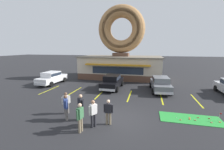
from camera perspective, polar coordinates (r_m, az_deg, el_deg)
name	(u,v)px	position (r m, az deg, el deg)	size (l,w,h in m)	color
ground_plane	(118,118)	(10.44, 2.21, -16.18)	(160.00, 160.00, 0.00)	#232326
donut_shop_building	(121,54)	(23.48, 3.42, 8.09)	(12.30, 6.75, 10.96)	brown
putting_mat	(190,119)	(11.55, 27.68, -14.61)	(3.88, 1.56, 0.03)	green
mini_donut_near_left	(209,118)	(12.16, 33.07, -13.70)	(0.13, 0.13, 0.04)	brown
mini_donut_near_right	(195,120)	(11.46, 29.15, -14.77)	(0.13, 0.13, 0.04)	#A5724C
mini_donut_mid_left	(181,120)	(11.08, 24.65, -15.23)	(0.13, 0.13, 0.04)	#A5724C
mini_donut_mid_centre	(220,122)	(12.00, 35.88, -14.31)	(0.13, 0.13, 0.04)	#D17F47
mini_donut_mid_right	(198,118)	(11.92, 30.00, -13.88)	(0.13, 0.13, 0.04)	brown
mini_donut_far_left	(212,122)	(11.65, 33.71, -14.81)	(0.13, 0.13, 0.04)	#A5724C
mini_donut_far_centre	(190,119)	(11.42, 27.48, -14.69)	(0.13, 0.13, 0.04)	#D17F47
mini_donut_far_right	(190,118)	(11.62, 27.45, -14.27)	(0.13, 0.13, 0.04)	#D17F47
golf_ball	(177,118)	(11.27, 23.37, -14.69)	(0.04, 0.04, 0.04)	white
putting_flag_pin	(220,115)	(12.03, 35.89, -12.24)	(0.13, 0.01, 0.55)	silver
car_black	(112,81)	(17.24, 0.10, -2.34)	(2.08, 4.61, 1.60)	black
car_white	(52,77)	(20.95, -21.93, -0.82)	(2.15, 4.64, 1.60)	silver
car_grey	(160,83)	(16.99, 17.97, -3.04)	(2.23, 4.68, 1.60)	slate
pedestrian_blue_sweater_man	(66,102)	(11.25, -17.06, -9.83)	(0.45, 0.45, 1.58)	slate
pedestrian_hooded_kid	(66,106)	(10.31, -17.16, -11.30)	(0.42, 0.49, 1.68)	slate
pedestrian_leather_jacket_man	(80,116)	(8.73, -12.06, -15.13)	(0.30, 0.59, 1.69)	#7F7056
pedestrian_clipboard_woman	(93,112)	(9.10, -7.19, -13.94)	(0.41, 0.51, 1.68)	#232328
pedestrian_beanie_man	(81,106)	(10.01, -11.81, -11.46)	(0.50, 0.42, 1.75)	#232328
pedestrian_crossing_woman	(108,111)	(9.35, -1.38, -13.55)	(0.60, 0.25, 1.58)	#7F7056
trash_bin	(166,81)	(20.33, 20.00, -2.09)	(0.57, 0.57, 0.97)	#232833
parking_stripe_far_left	(50,90)	(18.29, -22.67, -5.22)	(0.12, 3.60, 0.01)	yellow
parking_stripe_left	(74,92)	(16.73, -14.27, -6.14)	(0.12, 3.60, 0.01)	yellow
parking_stripe_mid_left	(101,94)	(15.60, -4.38, -7.05)	(0.12, 3.60, 0.01)	yellow
parking_stripe_centre	(130,96)	(15.00, 6.71, -7.81)	(0.12, 3.60, 0.01)	yellow
parking_stripe_mid_right	(161,98)	(14.98, 18.30, -8.31)	(0.12, 3.60, 0.01)	yellow
parking_stripe_right	(196,101)	(15.55, 29.50, -8.46)	(0.12, 3.60, 0.01)	yellow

